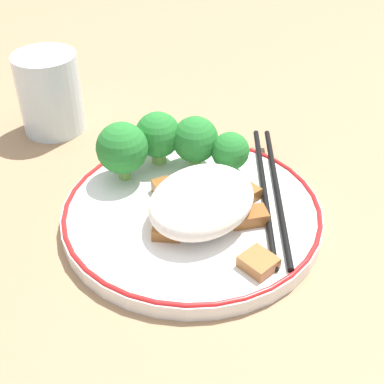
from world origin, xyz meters
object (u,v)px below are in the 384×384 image
(broccoli_mid_left, at_px, (121,149))
(chopsticks, at_px, (271,190))
(broccoli_back_left, at_px, (230,151))
(broccoli_back_center, at_px, (195,140))
(drinking_glass, at_px, (50,93))
(broccoli_back_right, at_px, (158,135))
(plate, at_px, (192,213))

(broccoli_mid_left, distance_m, chopsticks, 0.16)
(broccoli_back_left, bearing_deg, broccoli_mid_left, 132.71)
(chopsticks, bearing_deg, broccoli_back_center, 92.35)
(drinking_glass, bearing_deg, broccoli_back_center, -84.45)
(broccoli_back_right, xyz_separation_m, broccoli_mid_left, (-0.05, 0.01, 0.00))
(broccoli_back_center, distance_m, chopsticks, 0.10)
(plate, relative_size, chopsticks, 1.30)
(broccoli_back_center, height_order, broccoli_mid_left, broccoli_mid_left)
(broccoli_back_left, bearing_deg, broccoli_back_center, 107.41)
(broccoli_back_right, bearing_deg, chopsticks, -79.81)
(broccoli_back_right, relative_size, drinking_glass, 0.61)
(plate, xyz_separation_m, chopsticks, (0.07, -0.05, 0.01))
(plate, distance_m, broccoli_back_right, 0.10)
(plate, relative_size, broccoli_back_right, 4.31)
(broccoli_back_left, relative_size, broccoli_mid_left, 0.71)
(broccoli_back_center, height_order, chopsticks, broccoli_back_center)
(plate, bearing_deg, chopsticks, -36.37)
(plate, bearing_deg, broccoli_back_right, 59.93)
(broccoli_back_center, bearing_deg, chopsticks, -87.65)
(broccoli_back_center, bearing_deg, broccoli_back_left, -72.59)
(broccoli_mid_left, bearing_deg, broccoli_back_right, -13.13)
(broccoli_mid_left, bearing_deg, plate, -89.25)
(broccoli_back_left, distance_m, broccoli_back_right, 0.08)
(broccoli_back_right, relative_size, chopsticks, 0.30)
(broccoli_back_right, bearing_deg, broccoli_mid_left, 166.87)
(broccoli_back_left, distance_m, broccoli_back_center, 0.04)
(broccoli_back_right, height_order, chopsticks, broccoli_back_right)
(broccoli_back_right, xyz_separation_m, drinking_glass, (-0.00, 0.17, 0.00))
(plate, xyz_separation_m, drinking_glass, (0.04, 0.25, 0.04))
(broccoli_back_left, bearing_deg, plate, -176.15)
(broccoli_back_center, bearing_deg, drinking_glass, 95.55)
(chopsticks, height_order, drinking_glass, drinking_glass)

